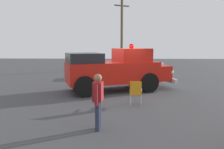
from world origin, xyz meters
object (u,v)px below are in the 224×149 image
object	(u,v)px
lawn_chair_by_car	(136,91)
spectator_seated	(139,64)
classic_hot_rod	(136,66)
lawn_chair_near_truck	(139,65)
utility_pole	(122,34)
spectator_standing	(98,98)
vintage_fire_truck	(116,69)

from	to	relation	value
lawn_chair_by_car	spectator_seated	distance (m)	12.32
classic_hot_rod	lawn_chair_by_car	xyz separation A→B (m)	(0.74, 9.32, -0.16)
lawn_chair_near_truck	lawn_chair_by_car	distance (m)	12.44
lawn_chair_near_truck	utility_pole	world-z (taller)	utility_pole
lawn_chair_near_truck	spectator_standing	world-z (taller)	spectator_standing
lawn_chair_by_car	classic_hot_rod	bearing A→B (deg)	-94.51
lawn_chair_near_truck	spectator_seated	bearing A→B (deg)	66.20
vintage_fire_truck	spectator_standing	world-z (taller)	vintage_fire_truck
spectator_standing	lawn_chair_by_car	bearing A→B (deg)	-115.27
spectator_seated	spectator_standing	distance (m)	15.26
vintage_fire_truck	utility_pole	world-z (taller)	utility_pole
lawn_chair_by_car	spectator_standing	world-z (taller)	spectator_standing
vintage_fire_truck	lawn_chair_by_car	bearing A→B (deg)	106.33
classic_hot_rod	lawn_chair_by_car	size ratio (longest dim) A/B	4.50
lawn_chair_near_truck	spectator_standing	bearing A→B (deg)	80.35
classic_hot_rod	lawn_chair_by_car	distance (m)	9.35
classic_hot_rod	lawn_chair_by_car	world-z (taller)	classic_hot_rod
vintage_fire_truck	lawn_chair_near_truck	xyz separation A→B (m)	(-2.14, -9.39, -0.61)
spectator_seated	lawn_chair_near_truck	bearing A→B (deg)	-113.80
vintage_fire_truck	spectator_standing	size ratio (longest dim) A/B	3.78
lawn_chair_by_car	spectator_seated	xyz separation A→B (m)	(-1.21, -12.26, 0.11)
spectator_standing	utility_pole	xyz separation A→B (m)	(-0.87, -17.52, 2.80)
lawn_chair_near_truck	spectator_seated	xyz separation A→B (m)	(0.05, 0.12, 0.11)
vintage_fire_truck	classic_hot_rod	xyz separation A→B (m)	(-1.61, -6.33, -0.45)
classic_hot_rod	utility_pole	world-z (taller)	utility_pole
lawn_chair_near_truck	spectator_seated	world-z (taller)	spectator_seated
classic_hot_rod	vintage_fire_truck	bearing A→B (deg)	75.73
classic_hot_rod	lawn_chair_near_truck	world-z (taller)	classic_hot_rod
classic_hot_rod	spectator_seated	size ratio (longest dim) A/B	3.56
spectator_seated	utility_pole	world-z (taller)	utility_pole
vintage_fire_truck	spectator_seated	size ratio (longest dim) A/B	4.91
spectator_seated	spectator_standing	xyz separation A→B (m)	(2.53, 15.04, 0.27)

